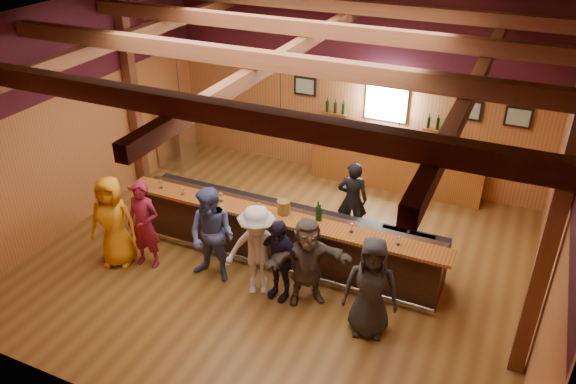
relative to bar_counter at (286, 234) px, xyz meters
name	(u,v)px	position (x,y,z in m)	size (l,w,h in m)	color
room	(282,101)	(-0.02, -0.09, 2.69)	(9.04, 9.00, 4.52)	brown
bar_counter	(286,234)	(0.00, 0.00, 0.00)	(6.30, 1.07, 1.11)	black
back_bar_cabinet	(395,170)	(1.18, 3.57, -0.05)	(4.00, 0.52, 0.95)	brown
window	(387,100)	(0.78, 3.80, 1.53)	(0.95, 0.09, 0.95)	silver
framed_pictures	(425,104)	(1.65, 3.79, 1.58)	(5.35, 0.05, 0.45)	black
wine_shelves	(384,119)	(0.78, 3.73, 1.10)	(3.00, 0.18, 0.30)	brown
pendant_lights	(281,130)	(-0.02, -0.15, 2.19)	(4.24, 0.24, 1.37)	black
stainless_fridge	(176,133)	(-4.12, 2.45, 0.38)	(0.70, 0.70, 1.80)	silver
customer_orange	(113,222)	(-2.82, -1.48, 0.38)	(0.89, 0.58, 1.81)	orange
customer_redvest	(144,225)	(-2.27, -1.29, 0.36)	(0.64, 0.42, 1.76)	maroon
customer_denim	(212,236)	(-0.91, -1.14, 0.40)	(0.89, 0.69, 1.83)	#45518A
customer_white	(257,251)	(0.00, -1.16, 0.35)	(1.12, 0.64, 1.73)	beige
customer_navy	(279,259)	(0.39, -1.11, 0.26)	(0.91, 0.38, 1.56)	black
customer_brown	(307,261)	(0.87, -1.02, 0.30)	(1.52, 0.48, 1.64)	#544B43
customer_dark	(371,287)	(2.06, -1.32, 0.36)	(0.86, 0.56, 1.77)	#262629
bartender	(352,200)	(0.90, 1.24, 0.31)	(0.60, 0.40, 1.65)	black
ice_bucket	(284,207)	(0.06, -0.21, 0.72)	(0.24, 0.24, 0.26)	brown
bottle_a	(318,213)	(0.71, -0.17, 0.74)	(0.08, 0.08, 0.38)	black
bottle_b	(320,214)	(0.75, -0.17, 0.72)	(0.07, 0.07, 0.33)	black
glass_a	(161,182)	(-2.53, -0.35, 0.72)	(0.09, 0.09, 0.19)	silver
glass_b	(182,189)	(-2.00, -0.38, 0.71)	(0.07, 0.07, 0.16)	silver
glass_c	(203,191)	(-1.59, -0.28, 0.71)	(0.07, 0.07, 0.17)	silver
glass_d	(221,195)	(-1.19, -0.31, 0.73)	(0.09, 0.09, 0.19)	silver
glass_e	(259,205)	(-0.38, -0.32, 0.71)	(0.08, 0.08, 0.18)	silver
glass_f	(304,218)	(0.55, -0.42, 0.72)	(0.08, 0.08, 0.19)	silver
glass_g	(352,226)	(1.38, -0.29, 0.72)	(0.08, 0.08, 0.18)	silver
glass_h	(399,238)	(2.21, -0.34, 0.72)	(0.08, 0.08, 0.18)	silver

